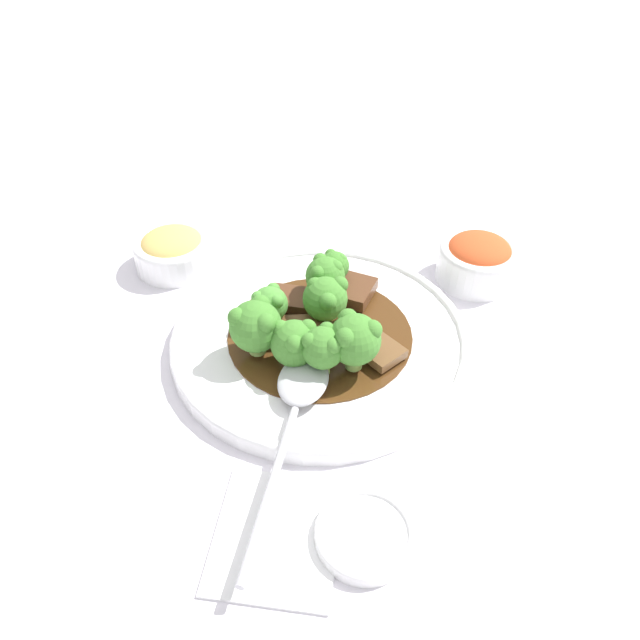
{
  "coord_description": "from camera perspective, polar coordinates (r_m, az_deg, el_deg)",
  "views": [
    {
      "loc": [
        -0.45,
        -0.13,
        0.44
      ],
      "look_at": [
        0.0,
        0.0,
        0.03
      ],
      "focal_mm": 35.0,
      "sensor_mm": 36.0,
      "label": 1
    }
  ],
  "objects": [
    {
      "name": "sauce_dish",
      "position": [
        0.5,
        4.12,
        -19.0
      ],
      "size": [
        0.08,
        0.08,
        0.01
      ],
      "color": "white",
      "rests_on": "ground_plane"
    },
    {
      "name": "beef_strip_4",
      "position": [
        0.61,
        4.79,
        -2.31
      ],
      "size": [
        0.06,
        0.07,
        0.01
      ],
      "color": "brown",
      "rests_on": "main_plate"
    },
    {
      "name": "broccoli_floret_1",
      "position": [
        0.57,
        3.2,
        -1.72
      ],
      "size": [
        0.05,
        0.05,
        0.06
      ],
      "color": "#7FA84C",
      "rests_on": "main_plate"
    },
    {
      "name": "serving_spoon",
      "position": [
        0.56,
        -1.95,
        -6.83
      ],
      "size": [
        0.23,
        0.05,
        0.01
      ],
      "color": "#B7B7BC",
      "rests_on": "main_plate"
    },
    {
      "name": "beef_strip_2",
      "position": [
        0.66,
        -2.1,
        1.87
      ],
      "size": [
        0.04,
        0.06,
        0.01
      ],
      "color": "#56331E",
      "rests_on": "main_plate"
    },
    {
      "name": "beef_strip_3",
      "position": [
        0.62,
        1.54,
        -1.5
      ],
      "size": [
        0.07,
        0.07,
        0.01
      ],
      "color": "brown",
      "rests_on": "main_plate"
    },
    {
      "name": "paper_napkin",
      "position": [
        0.5,
        -3.97,
        -18.96
      ],
      "size": [
        0.12,
        0.11,
        0.01
      ],
      "color": "white",
      "rests_on": "ground_plane"
    },
    {
      "name": "broccoli_floret_5",
      "position": [
        0.62,
        0.74,
        1.98
      ],
      "size": [
        0.05,
        0.05,
        0.05
      ],
      "color": "#7FA84C",
      "rests_on": "main_plate"
    },
    {
      "name": "broccoli_floret_2",
      "position": [
        0.58,
        -2.37,
        -2.06
      ],
      "size": [
        0.04,
        0.04,
        0.05
      ],
      "color": "#8EB756",
      "rests_on": "main_plate"
    },
    {
      "name": "broccoli_floret_0",
      "position": [
        0.63,
        -4.61,
        1.53
      ],
      "size": [
        0.04,
        0.04,
        0.04
      ],
      "color": "#8EB756",
      "rests_on": "main_plate"
    },
    {
      "name": "beef_strip_1",
      "position": [
        0.67,
        3.25,
        2.66
      ],
      "size": [
        0.05,
        0.04,
        0.01
      ],
      "color": "#56331E",
      "rests_on": "main_plate"
    },
    {
      "name": "beef_strip_0",
      "position": [
        0.62,
        -1.92,
        -0.91
      ],
      "size": [
        0.05,
        0.07,
        0.01
      ],
      "color": "brown",
      "rests_on": "main_plate"
    },
    {
      "name": "side_bowl_appetizer",
      "position": [
        0.76,
        -13.32,
        6.24
      ],
      "size": [
        0.09,
        0.09,
        0.05
      ],
      "color": "white",
      "rests_on": "ground_plane"
    },
    {
      "name": "side_bowl_kimchi",
      "position": [
        0.73,
        14.22,
        5.4
      ],
      "size": [
        0.09,
        0.09,
        0.05
      ],
      "color": "white",
      "rests_on": "ground_plane"
    },
    {
      "name": "main_plate",
      "position": [
        0.63,
        0.0,
        -1.64
      ],
      "size": [
        0.3,
        0.3,
        0.02
      ],
      "color": "white",
      "rests_on": "ground_plane"
    },
    {
      "name": "broccoli_floret_4",
      "position": [
        0.65,
        0.48,
        4.09
      ],
      "size": [
        0.04,
        0.04,
        0.05
      ],
      "color": "#7FA84C",
      "rests_on": "main_plate"
    },
    {
      "name": "broccoli_floret_3",
      "position": [
        0.59,
        -5.92,
        -0.48
      ],
      "size": [
        0.05,
        0.05,
        0.06
      ],
      "color": "#8EB756",
      "rests_on": "main_plate"
    },
    {
      "name": "ground_plane",
      "position": [
        0.64,
        0.0,
        -2.3
      ],
      "size": [
        4.0,
        4.0,
        0.0
      ],
      "primitive_type": "plane",
      "color": "silver"
    },
    {
      "name": "broccoli_floret_7",
      "position": [
        0.67,
        1.33,
        4.98
      ],
      "size": [
        0.03,
        0.03,
        0.04
      ],
      "color": "#8EB756",
      "rests_on": "main_plate"
    },
    {
      "name": "broccoli_floret_6",
      "position": [
        0.56,
        0.27,
        -2.51
      ],
      "size": [
        0.04,
        0.04,
        0.05
      ],
      "color": "#7FA84C",
      "rests_on": "main_plate"
    }
  ]
}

